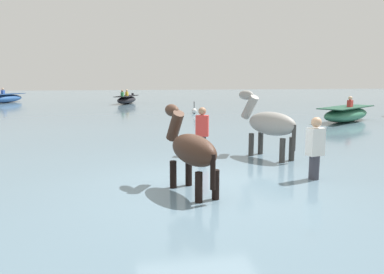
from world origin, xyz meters
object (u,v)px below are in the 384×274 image
(person_spectator_far, at_px, (315,156))
(boat_distant_east, at_px, (127,100))
(boat_far_inshore, at_px, (5,98))
(horse_lead_grey, at_px, (269,125))
(channel_buoy, at_px, (194,111))
(boat_near_starboard, at_px, (346,114))
(person_wading_mid, at_px, (202,137))
(horse_trailing_dark_bay, at_px, (191,152))

(person_spectator_far, bearing_deg, boat_distant_east, 98.74)
(boat_far_inshore, xyz_separation_m, person_spectator_far, (13.01, -25.50, 0.12))
(horse_lead_grey, relative_size, channel_buoy, 3.06)
(channel_buoy, bearing_deg, boat_near_starboard, -39.46)
(boat_far_inshore, height_order, person_wading_mid, person_wading_mid)
(boat_distant_east, height_order, boat_far_inshore, boat_far_inshore)
(horse_trailing_dark_bay, distance_m, boat_far_inshore, 27.96)
(boat_near_starboard, xyz_separation_m, person_wading_mid, (-7.91, -6.07, 0.12))
(boat_near_starboard, distance_m, person_wading_mid, 9.97)
(boat_near_starboard, height_order, boat_far_inshore, boat_far_inshore)
(boat_near_starboard, bearing_deg, person_wading_mid, -142.50)
(boat_near_starboard, relative_size, person_wading_mid, 2.28)
(boat_near_starboard, relative_size, boat_far_inshore, 0.93)
(person_wading_mid, relative_size, channel_buoy, 2.43)
(boat_distant_east, distance_m, channel_buoy, 9.51)
(boat_near_starboard, xyz_separation_m, person_spectator_far, (-6.24, -8.85, 0.12))
(boat_near_starboard, relative_size, boat_distant_east, 1.06)
(horse_trailing_dark_bay, bearing_deg, channel_buoy, 79.40)
(horse_lead_grey, distance_m, boat_far_inshore, 26.72)
(horse_trailing_dark_bay, height_order, person_wading_mid, horse_trailing_dark_bay)
(horse_lead_grey, xyz_separation_m, person_spectator_far, (0.13, -2.09, -0.35))
(boat_far_inshore, height_order, channel_buoy, boat_far_inshore)
(boat_near_starboard, bearing_deg, horse_trailing_dark_bay, -133.39)
(person_spectator_far, xyz_separation_m, channel_buoy, (0.15, 13.86, -0.31))
(person_wading_mid, height_order, person_spectator_far, same)
(person_wading_mid, xyz_separation_m, person_spectator_far, (1.67, -2.78, 0.00))
(person_wading_mid, bearing_deg, boat_near_starboard, 37.50)
(boat_near_starboard, bearing_deg, horse_lead_grey, -133.28)
(horse_lead_grey, height_order, channel_buoy, horse_lead_grey)
(boat_near_starboard, distance_m, boat_far_inshore, 25.45)
(horse_lead_grey, distance_m, boat_near_starboard, 9.29)
(boat_distant_east, xyz_separation_m, boat_far_inshore, (-9.53, 2.85, 0.04))
(boat_near_starboard, height_order, person_spectator_far, person_spectator_far)
(channel_buoy, bearing_deg, person_wading_mid, -99.35)
(boat_far_inshore, distance_m, person_wading_mid, 25.39)
(horse_lead_grey, relative_size, horse_trailing_dark_bay, 1.09)
(horse_lead_grey, bearing_deg, boat_near_starboard, 46.72)
(person_wading_mid, bearing_deg, boat_far_inshore, 116.51)
(horse_lead_grey, distance_m, channel_buoy, 11.79)
(horse_trailing_dark_bay, relative_size, person_wading_mid, 1.16)
(horse_lead_grey, xyz_separation_m, boat_near_starboard, (6.36, 6.76, -0.47))
(person_spectator_far, bearing_deg, boat_far_inshore, 117.03)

